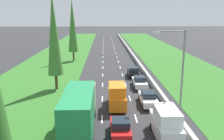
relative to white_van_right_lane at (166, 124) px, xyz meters
name	(u,v)px	position (x,y,z in m)	size (l,w,h in m)	color
ground_plane	(110,55)	(-3.73, 43.10, -1.40)	(300.00, 300.00, 0.00)	#28282B
grass_verge_left	(61,55)	(-16.38, 43.10, -1.38)	(14.00, 140.00, 0.04)	#2D6623
grass_verge_right	(164,55)	(10.62, 43.10, -1.38)	(14.00, 140.00, 0.04)	#2D6623
median_barrier	(131,53)	(1.97, 43.10, -0.97)	(0.44, 120.00, 0.85)	#9E9B93
lane_markings	(110,55)	(-3.73, 43.10, -1.39)	(3.64, 116.00, 0.01)	white
white_van_right_lane	(166,124)	(0.00, 0.00, 0.00)	(1.96, 4.90, 2.82)	white
green_box_truck_left_lane	(80,111)	(-7.37, 1.06, 0.78)	(2.46, 9.40, 4.18)	black
red_hatchback_centre_lane	(120,128)	(-3.85, 0.44, -0.56)	(1.74, 3.90, 1.72)	red
white_sedan_right_lane	(148,98)	(-0.06, 7.88, -0.59)	(1.82, 4.50, 1.64)	white
white_sedan_right_lane_fourth	(140,82)	(-0.04, 14.82, -0.59)	(1.82, 4.50, 1.64)	white
orange_van_centre_lane	(117,96)	(-3.79, 7.14, 0.00)	(1.96, 4.90, 2.82)	orange
black_hatchback_right_lane	(133,72)	(-0.26, 20.75, -0.56)	(1.74, 3.90, 1.72)	black
poplar_tree_second	(54,35)	(-12.02, 14.27, 6.32)	(2.13, 2.13, 13.34)	#4C3823
poplar_tree_third	(72,26)	(-12.17, 35.24, 6.60)	(2.15, 2.15, 13.89)	#4C3823
street_light_mast	(179,68)	(2.33, 4.53, 3.83)	(3.20, 0.28, 9.00)	gray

